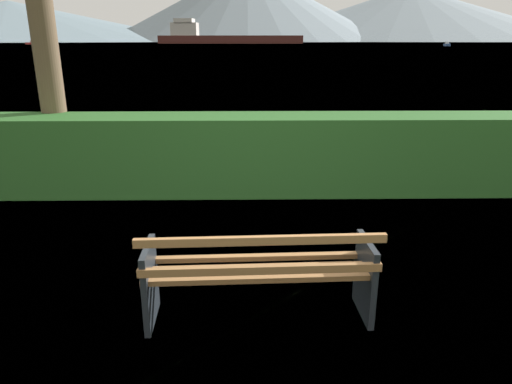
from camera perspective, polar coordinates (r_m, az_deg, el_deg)
The scene contains 8 objects.
ground_plane at distance 4.10m, azimuth 0.33°, elevation -14.86°, with size 1400.00×1400.00×0.00m, color #4C6B33.
water_surface at distance 310.32m, azimuth -0.99°, elevation 17.80°, with size 620.00×620.00×0.00m, color slate.
park_bench at distance 3.83m, azimuth 0.40°, elevation -9.96°, with size 1.89×0.64×0.87m.
hedge_row at distance 7.09m, azimuth -0.29°, elevation 4.71°, with size 11.33×0.89×1.16m, color #285B23.
cargo_ship_large at distance 274.43m, azimuth -4.50°, elevation 18.47°, with size 81.09×16.56×13.23m.
fishing_boat_near at distance 182.78m, azimuth 22.38°, elevation 16.39°, with size 2.43×5.39×1.47m.
sailboat_mid at distance 245.61m, azimuth -25.63°, elevation 16.15°, with size 6.87×2.59×1.75m.
distant_hills at distance 571.81m, azimuth -0.26°, elevation 21.09°, with size 863.66×484.67×79.16m.
Camera 1 is at (-0.08, -3.44, 2.24)m, focal length 32.61 mm.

